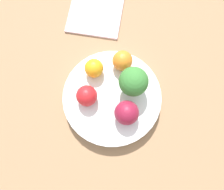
{
  "coord_description": "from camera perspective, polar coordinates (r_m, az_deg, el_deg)",
  "views": [
    {
      "loc": [
        -0.12,
        0.01,
        0.52
      ],
      "look_at": [
        0.0,
        0.0,
        0.06
      ],
      "focal_mm": 35.0,
      "sensor_mm": 36.0,
      "label": 1
    }
  ],
  "objects": [
    {
      "name": "apple_red",
      "position": [
        0.45,
        3.83,
        -4.66
      ],
      "size": [
        0.05,
        0.05,
        0.05
      ],
      "color": "maroon",
      "rests_on": "bowl"
    },
    {
      "name": "ground_plane",
      "position": [
        0.53,
        0.0,
        -1.67
      ],
      "size": [
        6.0,
        6.0,
        0.0
      ],
      "primitive_type": "plane",
      "color": "gray"
    },
    {
      "name": "napkin",
      "position": [
        0.61,
        -4.29,
        20.81
      ],
      "size": [
        0.17,
        0.17,
        0.01
      ],
      "color": "beige",
      "rests_on": "table_surface"
    },
    {
      "name": "apple_green",
      "position": [
        0.46,
        -6.64,
        0.04
      ],
      "size": [
        0.05,
        0.05,
        0.05
      ],
      "color": "red",
      "rests_on": "bowl"
    },
    {
      "name": "orange_back",
      "position": [
        0.48,
        -4.73,
        6.99
      ],
      "size": [
        0.04,
        0.04,
        0.04
      ],
      "color": "orange",
      "rests_on": "bowl"
    },
    {
      "name": "broccoli",
      "position": [
        0.45,
        5.62,
        3.47
      ],
      "size": [
        0.06,
        0.06,
        0.08
      ],
      "color": "#99C17A",
      "rests_on": "bowl"
    },
    {
      "name": "bowl",
      "position": [
        0.5,
        0.0,
        -0.74
      ],
      "size": [
        0.22,
        0.22,
        0.03
      ],
      "color": "white",
      "rests_on": "table_surface"
    },
    {
      "name": "orange_front",
      "position": [
        0.49,
        2.74,
        8.95
      ],
      "size": [
        0.05,
        0.05,
        0.05
      ],
      "color": "orange",
      "rests_on": "bowl"
    },
    {
      "name": "table_surface",
      "position": [
        0.52,
        0.0,
        -1.42
      ],
      "size": [
        1.2,
        1.2,
        0.02
      ],
      "color": "#936D4C",
      "rests_on": "ground_plane"
    }
  ]
}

